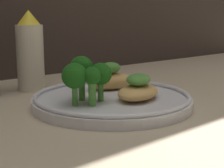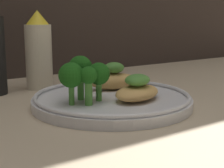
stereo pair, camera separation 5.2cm
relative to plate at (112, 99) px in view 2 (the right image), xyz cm
name	(u,v)px [view 2 (the right image)]	position (x,y,z in cm)	size (l,w,h in cm)	color
ground_plane	(112,109)	(0.00, 0.00, -1.49)	(180.00, 180.00, 1.00)	tan
plate	(112,99)	(0.00, 0.00, 0.00)	(24.27, 24.27, 2.00)	silver
grilled_meat_front	(137,90)	(2.04, -3.58, 1.86)	(10.10, 8.48, 3.81)	tan
grilled_meat_middle	(114,79)	(3.47, 4.47, 2.11)	(9.29, 6.49, 4.58)	tan
broccoli_bunch	(83,74)	(-5.20, -0.38, 4.54)	(7.71, 6.45, 6.52)	#4C8E38
sauce_bottle	(39,52)	(-3.95, 18.46, 6.00)	(4.93, 4.93, 14.61)	beige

